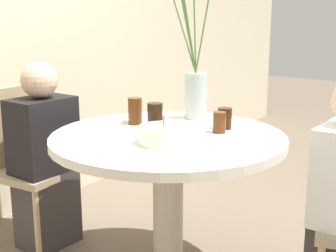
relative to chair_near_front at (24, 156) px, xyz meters
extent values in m
cylinder|color=silver|center=(0.11, -0.96, 0.23)|extent=(1.10, 1.10, 0.04)
cylinder|color=#B7AD99|center=(0.11, -0.96, -0.13)|extent=(0.15, 0.15, 0.69)
cube|color=#9E896B|center=(0.01, -0.08, -0.08)|extent=(0.44, 0.44, 0.04)
cube|color=tan|center=(-0.01, 0.10, 0.17)|extent=(0.38, 0.08, 0.46)
cylinder|color=tan|center=(-0.14, -0.27, -0.31)|extent=(0.03, 0.03, 0.41)
cylinder|color=tan|center=(0.20, -0.23, -0.31)|extent=(0.03, 0.03, 0.41)
cylinder|color=tan|center=(0.16, 0.11, -0.31)|extent=(0.03, 0.03, 0.41)
cylinder|color=tan|center=(0.49, -1.59, -0.31)|extent=(0.03, 0.03, 0.41)
cylinder|color=white|center=(-0.03, -1.04, 0.29)|extent=(0.22, 0.22, 0.08)
cylinder|color=#E54C4C|center=(-0.03, -1.04, 0.35)|extent=(0.01, 0.01, 0.04)
cylinder|color=#B2C6C1|center=(0.49, -0.87, 0.38)|extent=(0.12, 0.12, 0.24)
cylinder|color=#4C7538|center=(0.43, -0.85, 0.72)|extent=(0.12, 0.04, 0.46)
cylinder|color=#4C7538|center=(0.44, -0.81, 0.74)|extent=(0.10, 0.13, 0.48)
cylinder|color=#4C7538|center=(0.45, -0.88, 0.73)|extent=(0.07, 0.03, 0.47)
cylinder|color=#4C7538|center=(0.49, -0.81, 0.73)|extent=(0.01, 0.12, 0.47)
cylinder|color=#4C7538|center=(0.45, -0.84, 0.73)|extent=(0.08, 0.05, 0.46)
cylinder|color=#4C7538|center=(0.45, -0.94, 0.76)|extent=(0.08, 0.15, 0.53)
cylinder|color=white|center=(0.26, -0.58, 0.26)|extent=(0.18, 0.18, 0.01)
cylinder|color=#51280F|center=(0.18, -0.70, 0.32)|extent=(0.07, 0.07, 0.14)
cylinder|color=black|center=(0.15, -0.85, 0.32)|extent=(0.07, 0.07, 0.13)
cylinder|color=#51280F|center=(0.28, -1.13, 0.30)|extent=(0.06, 0.06, 0.10)
cylinder|color=#33190C|center=(0.37, -1.11, 0.31)|extent=(0.07, 0.07, 0.10)
cube|color=#383333|center=(0.02, -0.16, -0.29)|extent=(0.31, 0.24, 0.45)
cube|color=black|center=(0.02, -0.16, 0.15)|extent=(0.34, 0.24, 0.42)
sphere|color=#D1A889|center=(0.02, -0.16, 0.46)|extent=(0.20, 0.20, 0.20)
camera|label=1|loc=(-1.59, -2.22, 0.79)|focal=50.00mm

